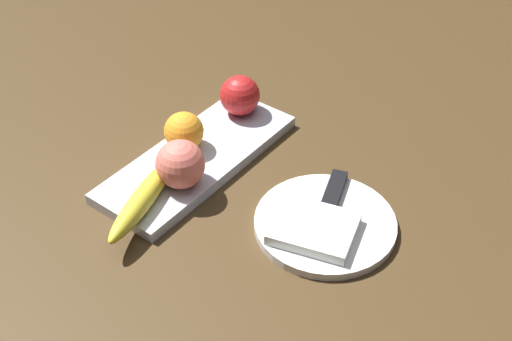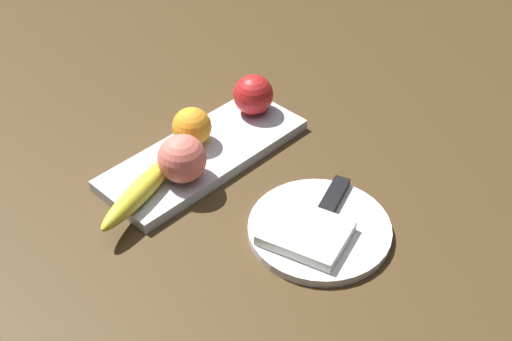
% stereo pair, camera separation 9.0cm
% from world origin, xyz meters
% --- Properties ---
extents(ground_plane, '(2.40, 2.40, 0.00)m').
position_xyz_m(ground_plane, '(0.00, 0.00, 0.00)').
color(ground_plane, '#432F18').
extents(fruit_tray, '(0.36, 0.14, 0.02)m').
position_xyz_m(fruit_tray, '(0.00, 0.03, 0.01)').
color(fruit_tray, silver).
rests_on(fruit_tray, ground_plane).
extents(apple, '(0.07, 0.07, 0.07)m').
position_xyz_m(apple, '(-0.13, 0.02, 0.05)').
color(apple, red).
rests_on(apple, fruit_tray).
extents(banana, '(0.19, 0.09, 0.03)m').
position_xyz_m(banana, '(0.14, 0.05, 0.03)').
color(banana, yellow).
rests_on(banana, fruit_tray).
extents(orange_near_apple, '(0.06, 0.06, 0.06)m').
position_xyz_m(orange_near_apple, '(0.00, 0.01, 0.05)').
color(orange_near_apple, orange).
rests_on(orange_near_apple, fruit_tray).
extents(peach, '(0.08, 0.08, 0.08)m').
position_xyz_m(peach, '(0.07, 0.06, 0.06)').
color(peach, '#EB7061').
rests_on(peach, fruit_tray).
extents(dinner_plate, '(0.21, 0.21, 0.01)m').
position_xyz_m(dinner_plate, '(0.00, 0.28, 0.01)').
color(dinner_plate, white).
rests_on(dinner_plate, ground_plane).
extents(folded_napkin, '(0.12, 0.14, 0.02)m').
position_xyz_m(folded_napkin, '(0.03, 0.28, 0.02)').
color(folded_napkin, white).
rests_on(folded_napkin, dinner_plate).
extents(knife, '(0.18, 0.08, 0.01)m').
position_xyz_m(knife, '(-0.04, 0.26, 0.02)').
color(knife, silver).
rests_on(knife, dinner_plate).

